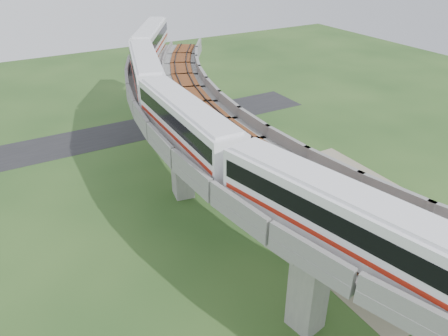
{
  "coord_description": "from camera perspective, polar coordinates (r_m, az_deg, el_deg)",
  "views": [
    {
      "loc": [
        -15.6,
        -27.18,
        25.67
      ],
      "look_at": [
        0.97,
        1.57,
        7.5
      ],
      "focal_mm": 35.0,
      "sensor_mm": 36.0,
      "label": 1
    }
  ],
  "objects": [
    {
      "name": "car_white",
      "position": [
        41.66,
        26.45,
        -11.69
      ],
      "size": [
        2.27,
        4.25,
        1.37
      ],
      "primitive_type": "imported",
      "rotation": [
        0.0,
        0.0,
        0.17
      ],
      "color": "silver",
      "rests_on": "dirt_lot"
    },
    {
      "name": "car_dark",
      "position": [
        50.59,
        15.44,
        -2.19
      ],
      "size": [
        3.78,
        1.72,
        1.07
      ],
      "primitive_type": "imported",
      "rotation": [
        0.0,
        0.0,
        1.63
      ],
      "color": "black",
      "rests_on": "dirt_lot"
    },
    {
      "name": "tree_5",
      "position": [
        38.07,
        17.28,
        -10.86
      ],
      "size": [
        2.9,
        2.9,
        3.47
      ],
      "color": "#382314",
      "rests_on": "ground"
    },
    {
      "name": "metro_train",
      "position": [
        41.67,
        -4.92,
        9.89
      ],
      "size": [
        15.25,
        60.66,
        3.64
      ],
      "color": "white",
      "rests_on": "ground"
    },
    {
      "name": "viaduct",
      "position": [
        37.32,
        5.04,
        2.14
      ],
      "size": [
        19.58,
        73.98,
        11.4
      ],
      "color": "#99968E",
      "rests_on": "ground"
    },
    {
      "name": "tree_1",
      "position": [
        54.37,
        0.3,
        3.03
      ],
      "size": [
        2.21,
        2.21,
        3.06
      ],
      "color": "#382314",
      "rests_on": "ground"
    },
    {
      "name": "asphalt_road",
      "position": [
        64.58,
        -13.5,
        4.47
      ],
      "size": [
        60.0,
        8.0,
        0.03
      ],
      "primitive_type": "cube",
      "color": "#232326",
      "rests_on": "ground"
    },
    {
      "name": "dirt_lot",
      "position": [
        46.56,
        16.41,
        -6.07
      ],
      "size": [
        18.0,
        26.0,
        0.04
      ],
      "primitive_type": "cube",
      "color": "#7E775C",
      "rests_on": "ground"
    },
    {
      "name": "ground",
      "position": [
        40.51,
        -0.07,
        -10.62
      ],
      "size": [
        160.0,
        160.0,
        0.0
      ],
      "primitive_type": "plane",
      "color": "#24471C",
      "rests_on": "ground"
    },
    {
      "name": "fence",
      "position": [
        44.75,
        10.87,
        -5.73
      ],
      "size": [
        3.87,
        38.73,
        1.5
      ],
      "color": "#2D382D",
      "rests_on": "ground"
    },
    {
      "name": "tree_4",
      "position": [
        40.86,
        9.44,
        -7.11
      ],
      "size": [
        3.03,
        3.03,
        3.31
      ],
      "color": "#382314",
      "rests_on": "ground"
    },
    {
      "name": "tree_2",
      "position": [
        49.61,
        1.6,
        0.35
      ],
      "size": [
        1.84,
        1.84,
        2.91
      ],
      "color": "#382314",
      "rests_on": "ground"
    },
    {
      "name": "tree_3",
      "position": [
        45.69,
        4.54,
        -2.0
      ],
      "size": [
        2.12,
        2.12,
        3.32
      ],
      "color": "#382314",
      "rests_on": "ground"
    },
    {
      "name": "tree_0",
      "position": [
        61.4,
        -1.13,
        5.94
      ],
      "size": [
        2.02,
        2.02,
        2.79
      ],
      "color": "#382314",
      "rests_on": "ground"
    },
    {
      "name": "car_red",
      "position": [
        46.4,
        19.25,
        -5.69
      ],
      "size": [
        3.31,
        4.1,
        1.31
      ],
      "primitive_type": "imported",
      "rotation": [
        0.0,
        0.0,
        -0.57
      ],
      "color": "#9D170E",
      "rests_on": "dirt_lot"
    },
    {
      "name": "tree_6",
      "position": [
        36.83,
        21.95,
        -12.98
      ],
      "size": [
        2.75,
        2.75,
        3.6
      ],
      "color": "#382314",
      "rests_on": "ground"
    }
  ]
}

